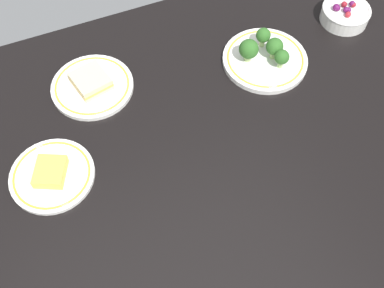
% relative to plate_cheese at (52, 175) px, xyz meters
% --- Properties ---
extents(dining_table, '(1.58, 1.03, 0.04)m').
position_rel_plate_cheese_xyz_m(dining_table, '(-0.32, 0.05, -0.03)').
color(dining_table, black).
rests_on(dining_table, ground).
extents(plate_cheese, '(0.19, 0.19, 0.04)m').
position_rel_plate_cheese_xyz_m(plate_cheese, '(0.00, 0.00, 0.00)').
color(plate_cheese, white).
rests_on(plate_cheese, dining_table).
extents(bowl_berries, '(0.14, 0.14, 0.06)m').
position_rel_plate_cheese_xyz_m(bowl_berries, '(-0.90, -0.18, 0.01)').
color(bowl_berries, white).
rests_on(bowl_berries, dining_table).
extents(plate_sandwich, '(0.21, 0.21, 0.04)m').
position_rel_plate_cheese_xyz_m(plate_sandwich, '(-0.16, -0.22, 0.00)').
color(plate_sandwich, white).
rests_on(plate_sandwich, dining_table).
extents(plate_broccoli, '(0.23, 0.23, 0.08)m').
position_rel_plate_cheese_xyz_m(plate_broccoli, '(-0.61, -0.13, 0.01)').
color(plate_broccoli, white).
rests_on(plate_broccoli, dining_table).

